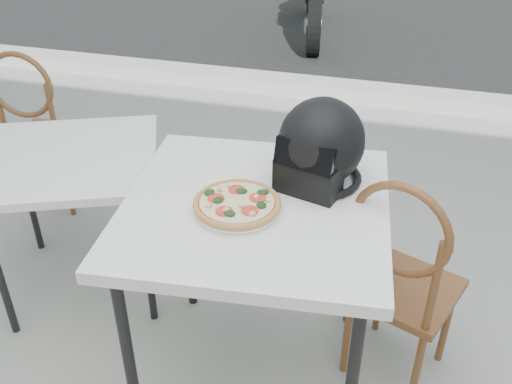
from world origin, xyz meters
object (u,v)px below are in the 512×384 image
(plate, at_px, (237,208))
(pizza, at_px, (237,203))
(cafe_table_main, at_px, (256,221))
(cafe_table_side, at_px, (71,168))
(cafe_chair_main, at_px, (401,274))
(helmet, at_px, (320,147))
(cafe_chair_side, at_px, (38,122))

(plate, height_order, pizza, pizza)
(cafe_table_main, distance_m, cafe_table_side, 1.00)
(cafe_chair_main, bearing_deg, cafe_table_side, 13.02)
(helmet, bearing_deg, cafe_table_side, -172.57)
(cafe_chair_main, bearing_deg, helmet, 10.82)
(pizza, bearing_deg, helmet, 49.20)
(cafe_chair_main, bearing_deg, cafe_chair_side, 0.41)
(plate, bearing_deg, cafe_table_side, 155.85)
(plate, bearing_deg, helmet, 49.22)
(pizza, bearing_deg, cafe_chair_side, 146.73)
(pizza, xyz_separation_m, cafe_table_side, (-0.89, 0.40, -0.22))
(cafe_chair_main, distance_m, cafe_chair_side, 2.13)
(cafe_table_side, distance_m, cafe_chair_side, 0.79)
(cafe_table_main, relative_size, cafe_chair_main, 1.01)
(pizza, xyz_separation_m, cafe_chair_side, (-1.44, 0.95, -0.33))
(helmet, bearing_deg, cafe_chair_main, 4.56)
(pizza, bearing_deg, plate, -83.86)
(pizza, height_order, cafe_table_side, pizza)
(cafe_table_main, xyz_separation_m, helmet, (0.17, 0.19, 0.21))
(cafe_table_side, bearing_deg, cafe_table_main, -19.73)
(plate, xyz_separation_m, cafe_table_side, (-0.89, 0.40, -0.20))
(plate, relative_size, helmet, 0.87)
(pizza, bearing_deg, cafe_table_main, 54.84)
(pizza, relative_size, helmet, 1.01)
(cafe_table_main, bearing_deg, cafe_chair_main, 14.38)
(cafe_table_main, distance_m, plate, 0.11)
(cafe_table_side, bearing_deg, cafe_chair_side, 135.32)
(cafe_table_main, height_order, cafe_table_side, cafe_table_main)
(plate, height_order, cafe_chair_side, cafe_chair_side)
(helmet, height_order, cafe_table_side, helmet)
(cafe_table_main, height_order, cafe_chair_main, cafe_chair_main)
(helmet, relative_size, cafe_table_side, 0.39)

